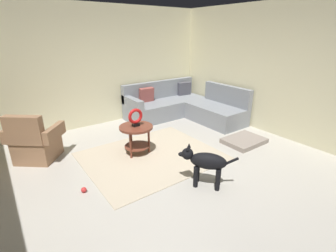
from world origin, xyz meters
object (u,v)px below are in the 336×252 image
(torus_sculpture, at_px, (136,117))
(dog, at_px, (205,162))
(dog_bed_mat, at_px, (244,141))
(sectional_couch, at_px, (184,107))
(side_table, at_px, (137,132))
(armchair, at_px, (35,143))
(dog_toy_ball, at_px, (84,190))

(torus_sculpture, xyz_separation_m, dog, (0.29, -1.45, -0.33))
(dog_bed_mat, bearing_deg, sectional_couch, 89.84)
(side_table, bearing_deg, armchair, 152.14)
(torus_sculpture, bearing_deg, dog, -78.63)
(sectional_couch, bearing_deg, dog_toy_ball, -152.27)
(dog_bed_mat, distance_m, dog_toy_ball, 3.18)
(armchair, distance_m, torus_sculpture, 1.78)
(dog_bed_mat, height_order, dog, dog)
(side_table, relative_size, dog, 0.86)
(torus_sculpture, distance_m, dog_toy_ball, 1.49)
(armchair, distance_m, dog_toy_ball, 1.48)
(torus_sculpture, height_order, dog_bed_mat, torus_sculpture)
(sectional_couch, distance_m, side_table, 2.26)
(dog_toy_ball, bearing_deg, side_table, 26.58)
(torus_sculpture, relative_size, dog_bed_mat, 0.41)
(armchair, xyz_separation_m, dog_toy_ball, (0.34, -1.41, -0.28))
(side_table, distance_m, dog_toy_ball, 1.39)
(armchair, xyz_separation_m, dog, (1.83, -2.27, 0.05))
(armchair, relative_size, dog_toy_ball, 12.83)
(armchair, height_order, side_table, armchair)
(sectional_couch, distance_m, dog, 3.04)
(sectional_couch, distance_m, dog_toy_ball, 3.59)
(armchair, xyz_separation_m, dog_bed_mat, (3.51, -1.68, -0.28))
(armchair, bearing_deg, side_table, 11.51)
(sectional_couch, xyz_separation_m, dog, (-1.69, -2.53, 0.09))
(torus_sculpture, bearing_deg, armchair, 152.14)
(armchair, relative_size, dog_bed_mat, 1.25)
(sectional_couch, distance_m, torus_sculpture, 2.29)
(side_table, bearing_deg, dog_bed_mat, -23.77)
(sectional_couch, xyz_separation_m, dog_toy_ball, (-3.17, -1.67, -0.25))
(dog_bed_mat, xyz_separation_m, dog_toy_ball, (-3.17, 0.27, -0.01))
(dog_bed_mat, relative_size, dog_toy_ball, 10.27)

